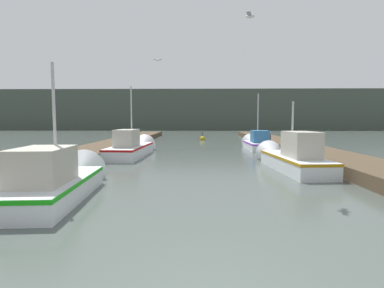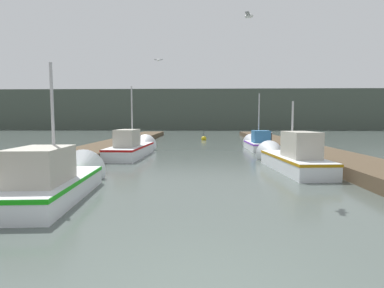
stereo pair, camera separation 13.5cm
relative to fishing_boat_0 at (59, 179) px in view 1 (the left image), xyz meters
name	(u,v)px [view 1 (the left image)]	position (x,y,z in m)	size (l,w,h in m)	color
dock_left	(105,148)	(-2.23, 11.14, -0.23)	(2.60, 40.00, 0.47)	#4C3D2B
dock_right	(299,148)	(10.32, 11.14, -0.23)	(2.60, 40.00, 0.47)	#4C3D2B
distant_shore_ridge	(199,111)	(4.04, 56.69, 3.42)	(120.00, 16.00, 7.77)	#424C42
fishing_boat_0	(59,179)	(0.00, 0.00, 0.00)	(1.98, 5.02, 4.12)	silver
fishing_boat_1	(289,157)	(7.80, 4.81, 0.03)	(1.90, 5.89, 3.26)	silver
fishing_boat_2	(133,147)	(0.06, 9.30, 0.01)	(1.79, 6.44, 4.41)	silver
fishing_boat_3	(256,143)	(8.01, 13.19, -0.06)	(1.59, 4.69, 4.32)	silver
mooring_piling_0	(284,145)	(9.27, 10.81, 0.05)	(0.36, 0.36, 1.01)	#473523
mooring_piling_1	(269,140)	(8.91, 13.39, 0.13)	(0.36, 0.36, 1.18)	#473523
channel_buoy	(202,139)	(4.27, 21.77, -0.31)	(0.52, 0.52, 1.02)	gold
seagull_lead	(250,16)	(5.48, 1.50, 4.85)	(0.32, 0.55, 0.12)	white
seagull_1	(158,60)	(1.35, 10.66, 5.29)	(0.55, 0.29, 0.12)	white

